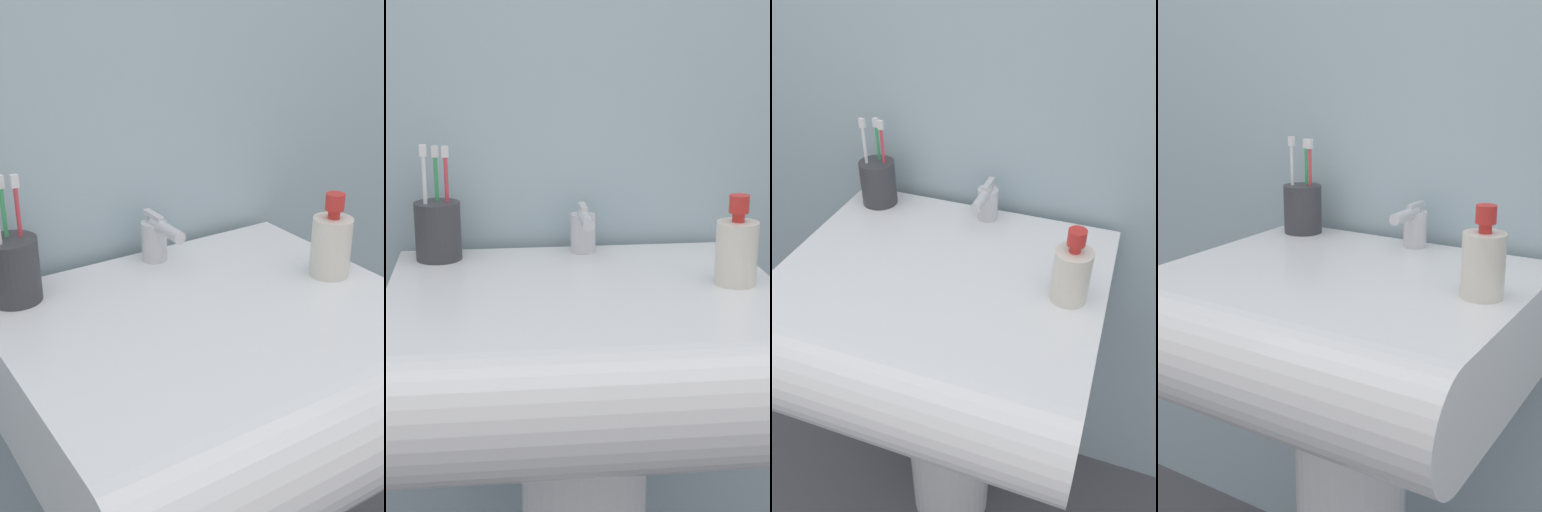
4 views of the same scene
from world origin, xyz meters
TOP-DOWN VIEW (x-y plane):
  - ground_plane at (0.00, 0.00)m, footprint 6.00×6.00m
  - wall_back at (0.00, 0.29)m, footprint 5.00×0.05m
  - sink_pedestal at (0.00, 0.00)m, footprint 0.21×0.21m
  - sink_basin at (0.00, -0.07)m, footprint 0.63×0.59m
  - faucet at (0.02, 0.20)m, footprint 0.05×0.12m
  - toothbrush_cup at (-0.24, 0.19)m, footprint 0.08×0.08m
  - soap_bottle at (0.24, -0.01)m, footprint 0.07×0.07m

SIDE VIEW (x-z plane):
  - ground_plane at x=0.00m, z-range 0.00..0.00m
  - sink_pedestal at x=0.00m, z-range 0.00..0.68m
  - sink_basin at x=0.00m, z-range 0.68..0.86m
  - faucet at x=0.02m, z-range 0.86..0.95m
  - toothbrush_cup at x=-0.24m, z-range 0.81..1.02m
  - soap_bottle at x=0.24m, z-range 0.84..0.99m
  - wall_back at x=0.00m, z-range 0.00..2.40m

